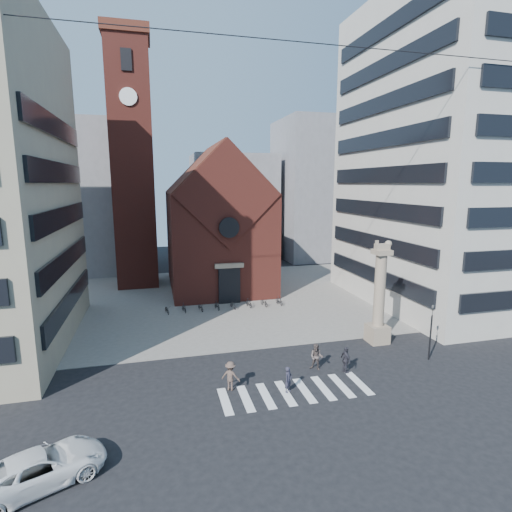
# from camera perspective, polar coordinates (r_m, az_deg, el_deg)

# --- Properties ---
(ground) EXTENTS (120.00, 120.00, 0.00)m
(ground) POSITION_cam_1_polar(r_m,az_deg,el_deg) (29.50, 2.50, -16.19)
(ground) COLOR black
(ground) RESTS_ON ground
(piazza) EXTENTS (46.00, 30.00, 0.05)m
(piazza) POSITION_cam_1_polar(r_m,az_deg,el_deg) (46.79, -4.28, -5.99)
(piazza) COLOR gray
(piazza) RESTS_ON ground
(zebra_crossing) EXTENTS (10.20, 3.20, 0.01)m
(zebra_crossing) POSITION_cam_1_polar(r_m,az_deg,el_deg) (27.14, 5.61, -18.74)
(zebra_crossing) COLOR white
(zebra_crossing) RESTS_ON ground
(church) EXTENTS (12.00, 16.65, 18.00)m
(church) POSITION_cam_1_polar(r_m,az_deg,el_deg) (51.13, -5.59, 4.49)
(church) COLOR maroon
(church) RESTS_ON ground
(campanile) EXTENTS (5.50, 5.50, 31.20)m
(campanile) POSITION_cam_1_polar(r_m,az_deg,el_deg) (53.34, -17.20, 12.67)
(campanile) COLOR maroon
(campanile) RESTS_ON ground
(building_right) EXTENTS (18.00, 22.00, 32.00)m
(building_right) POSITION_cam_1_polar(r_m,az_deg,el_deg) (49.00, 26.74, 12.59)
(building_right) COLOR beige
(building_right) RESTS_ON ground
(bg_block_left) EXTENTS (16.00, 14.00, 22.00)m
(bg_block_left) POSITION_cam_1_polar(r_m,az_deg,el_deg) (66.41, -25.21, 7.52)
(bg_block_left) COLOR gray
(bg_block_left) RESTS_ON ground
(bg_block_mid) EXTENTS (14.00, 12.00, 18.00)m
(bg_block_mid) POSITION_cam_1_polar(r_m,az_deg,el_deg) (71.69, -3.30, 7.02)
(bg_block_mid) COLOR gray
(bg_block_mid) RESTS_ON ground
(bg_block_right) EXTENTS (16.00, 14.00, 24.00)m
(bg_block_right) POSITION_cam_1_polar(r_m,az_deg,el_deg) (73.52, 9.64, 9.31)
(bg_block_right) COLOR gray
(bg_block_right) RESTS_ON ground
(lion_column) EXTENTS (1.63, 1.60, 8.68)m
(lion_column) POSITION_cam_1_polar(r_m,az_deg,el_deg) (34.74, 17.17, -6.37)
(lion_column) COLOR tan
(lion_column) RESTS_ON ground
(traffic_light) EXTENTS (0.13, 0.16, 4.30)m
(traffic_light) POSITION_cam_1_polar(r_m,az_deg,el_deg) (33.10, 23.70, -9.76)
(traffic_light) COLOR black
(traffic_light) RESTS_ON ground
(white_car) EXTENTS (6.12, 4.66, 1.54)m
(white_car) POSITION_cam_1_polar(r_m,az_deg,el_deg) (22.16, -28.44, -25.08)
(white_car) COLOR white
(white_car) RESTS_ON ground
(pedestrian_0) EXTENTS (0.73, 0.71, 1.69)m
(pedestrian_0) POSITION_cam_1_polar(r_m,az_deg,el_deg) (26.72, 4.63, -17.18)
(pedestrian_0) COLOR #282737
(pedestrian_0) RESTS_ON ground
(pedestrian_1) EXTENTS (1.19, 1.14, 1.92)m
(pedestrian_1) POSITION_cam_1_polar(r_m,az_deg,el_deg) (29.69, 8.63, -14.06)
(pedestrian_1) COLOR #524541
(pedestrian_1) RESTS_ON ground
(pedestrian_2) EXTENTS (0.60, 1.16, 1.90)m
(pedestrian_2) POSITION_cam_1_polar(r_m,az_deg,el_deg) (29.63, 12.71, -14.29)
(pedestrian_2) COLOR #292830
(pedestrian_2) RESTS_ON ground
(pedestrian_3) EXTENTS (1.43, 1.25, 1.93)m
(pedestrian_3) POSITION_cam_1_polar(r_m,az_deg,el_deg) (26.87, -3.65, -16.71)
(pedestrian_3) COLOR brown
(pedestrian_3) RESTS_ON ground
(scooter_0) EXTENTS (0.83, 1.64, 0.82)m
(scooter_0) POSITION_cam_1_polar(r_m,az_deg,el_deg) (42.12, -12.58, -7.47)
(scooter_0) COLOR black
(scooter_0) RESTS_ON piazza
(scooter_1) EXTENTS (0.71, 1.57, 0.91)m
(scooter_1) POSITION_cam_1_polar(r_m,az_deg,el_deg) (42.17, -10.24, -7.29)
(scooter_1) COLOR black
(scooter_1) RESTS_ON piazza
(scooter_2) EXTENTS (0.83, 1.64, 0.82)m
(scooter_2) POSITION_cam_1_polar(r_m,az_deg,el_deg) (42.33, -7.90, -7.22)
(scooter_2) COLOR black
(scooter_2) RESTS_ON piazza
(scooter_3) EXTENTS (0.71, 1.57, 0.91)m
(scooter_3) POSITION_cam_1_polar(r_m,az_deg,el_deg) (42.52, -5.59, -7.03)
(scooter_3) COLOR black
(scooter_3) RESTS_ON piazza
(scooter_4) EXTENTS (0.83, 1.64, 0.82)m
(scooter_4) POSITION_cam_1_polar(r_m,az_deg,el_deg) (42.81, -3.30, -6.93)
(scooter_4) COLOR black
(scooter_4) RESTS_ON piazza
(scooter_5) EXTENTS (0.71, 1.57, 0.91)m
(scooter_5) POSITION_cam_1_polar(r_m,az_deg,el_deg) (43.14, -1.05, -6.72)
(scooter_5) COLOR black
(scooter_5) RESTS_ON piazza
(scooter_6) EXTENTS (0.83, 1.64, 0.82)m
(scooter_6) POSITION_cam_1_polar(r_m,az_deg,el_deg) (43.56, 1.16, -6.61)
(scooter_6) COLOR black
(scooter_6) RESTS_ON piazza
(scooter_7) EXTENTS (0.71, 1.57, 0.91)m
(scooter_7) POSITION_cam_1_polar(r_m,az_deg,el_deg) (44.02, 3.33, -6.38)
(scooter_7) COLOR black
(scooter_7) RESTS_ON piazza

